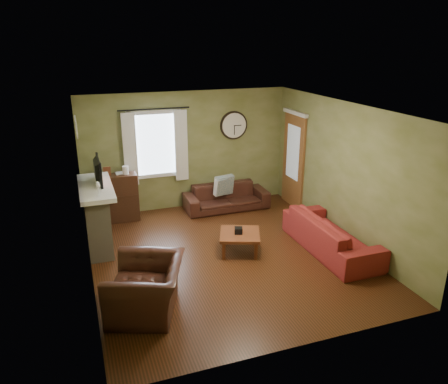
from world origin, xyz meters
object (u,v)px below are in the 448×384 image
object	(u,v)px
bookshelf	(117,198)
sofa_brown	(226,197)
armchair	(146,288)
sofa_red	(331,234)
coffee_table	(240,242)

from	to	relation	value
bookshelf	sofa_brown	world-z (taller)	bookshelf
sofa_brown	armchair	world-z (taller)	armchair
sofa_brown	sofa_red	xyz separation A→B (m)	(1.09, -2.57, 0.04)
sofa_brown	sofa_red	size ratio (longest dim) A/B	0.86
bookshelf	sofa_brown	bearing A→B (deg)	-2.92
armchair	sofa_red	bearing A→B (deg)	123.00
sofa_red	coffee_table	distance (m)	1.66
coffee_table	sofa_brown	bearing A→B (deg)	76.78
bookshelf	coffee_table	xyz separation A→B (m)	(1.89, -2.20, -0.32)
bookshelf	sofa_red	xyz separation A→B (m)	(3.46, -2.69, -0.19)
sofa_brown	sofa_red	distance (m)	2.79
sofa_red	coffee_table	size ratio (longest dim) A/B	3.12
armchair	coffee_table	distance (m)	2.27
bookshelf	sofa_red	world-z (taller)	bookshelf
sofa_red	armchair	xyz separation A→B (m)	(-3.47, -0.75, 0.05)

